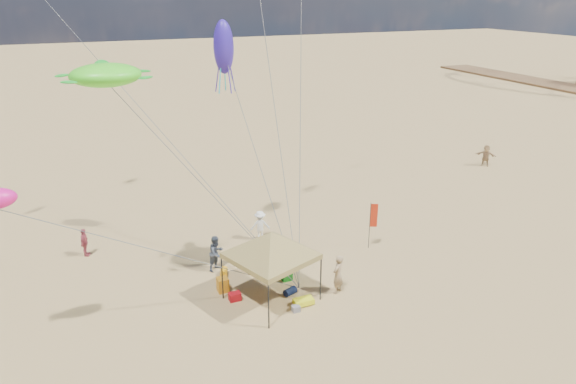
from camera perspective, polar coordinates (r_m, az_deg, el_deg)
name	(u,v)px	position (r m, az deg, el deg)	size (l,w,h in m)	color
ground	(313,292)	(25.24, 2.73, -10.79)	(280.00, 280.00, 0.00)	tan
canopy_tent	(271,235)	(23.08, -1.89, -4.66)	(6.01, 6.01, 3.96)	black
feather_flag	(373,218)	(28.74, 9.24, -2.81)	(0.38, 0.19, 2.69)	black
cooler_red	(235,297)	(24.61, -5.83, -11.28)	(0.54, 0.38, 0.38)	#A60D14
cooler_blue	(288,259)	(27.61, 0.05, -7.30)	(0.54, 0.38, 0.38)	#1546AE
bag_navy	(290,291)	(24.88, 0.24, -10.79)	(0.36, 0.36, 0.60)	black
bag_orange	(224,272)	(26.63, -7.01, -8.66)	(0.36, 0.36, 0.60)	#FFA80E
chair_green	(286,273)	(25.99, -0.19, -8.84)	(0.50, 0.50, 0.70)	#167D1A
chair_yellow	(223,285)	(25.25, -7.13, -10.00)	(0.50, 0.50, 0.70)	orange
crate_grey	(296,309)	(23.76, 0.87, -12.60)	(0.34, 0.30, 0.28)	slate
beach_cart	(304,301)	(24.16, 1.71, -11.82)	(0.90, 0.50, 0.24)	yellow
person_near_a	(338,274)	(24.79, 5.46, -8.93)	(0.70, 0.46, 1.91)	tan
person_near_b	(216,253)	(26.83, -7.82, -6.62)	(0.91, 0.71, 1.87)	#3D4554
person_near_c	(260,225)	(29.79, -3.07, -3.65)	(1.12, 0.64, 1.73)	white
person_far_a	(85,242)	(30.03, -21.31, -5.14)	(0.92, 0.38, 1.57)	#AD424D
person_far_c	(486,155)	(45.31, 20.78, 3.76)	(1.62, 0.52, 1.75)	tan
turtle_kite	(106,75)	(22.00, -19.27, 11.94)	(2.76, 2.20, 0.92)	#4EFF25
squid_kite	(224,47)	(27.73, -7.04, 15.42)	(1.04, 1.04, 2.70)	#351FAD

